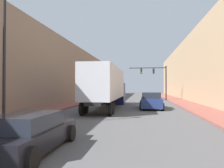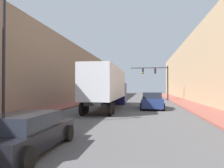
% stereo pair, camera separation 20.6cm
% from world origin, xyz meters
% --- Properties ---
extents(sidewalk_right, '(2.81, 80.00, 0.15)m').
position_xyz_m(sidewalk_right, '(7.12, 30.00, 0.07)').
color(sidewalk_right, brown).
rests_on(sidewalk_right, ground).
extents(sidewalk_left, '(2.81, 80.00, 0.15)m').
position_xyz_m(sidewalk_left, '(-7.12, 30.00, 0.07)').
color(sidewalk_left, brown).
rests_on(sidewalk_left, ground).
extents(building_right, '(6.00, 80.00, 9.99)m').
position_xyz_m(building_right, '(11.53, 30.00, 5.00)').
color(building_right, tan).
rests_on(building_right, ground).
extents(building_left, '(6.00, 80.00, 8.73)m').
position_xyz_m(building_left, '(-11.53, 30.00, 4.37)').
color(building_left, '#846B56').
rests_on(building_left, ground).
extents(semi_truck, '(2.50, 14.15, 4.01)m').
position_xyz_m(semi_truck, '(-1.81, 20.48, 2.27)').
color(semi_truck, '#B2B7C1').
rests_on(semi_truck, ground).
extents(sedan_car, '(2.00, 4.46, 1.31)m').
position_xyz_m(sedan_car, '(-2.06, 5.41, 0.63)').
color(sedan_car, black).
rests_on(sedan_car, ground).
extents(suv_car, '(2.25, 4.86, 1.67)m').
position_xyz_m(suv_car, '(2.56, 20.81, 0.80)').
color(suv_car, navy).
rests_on(suv_car, ground).
extents(traffic_signal_gantry, '(6.10, 0.35, 5.65)m').
position_xyz_m(traffic_signal_gantry, '(4.06, 35.05, 3.94)').
color(traffic_signal_gantry, black).
rests_on(traffic_signal_gantry, ground).
extents(street_lamp, '(0.44, 0.44, 8.06)m').
position_xyz_m(street_lamp, '(-5.56, 9.14, 5.05)').
color(street_lamp, black).
rests_on(street_lamp, ground).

